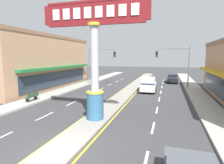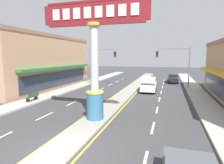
{
  "view_description": "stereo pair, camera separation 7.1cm",
  "coord_description": "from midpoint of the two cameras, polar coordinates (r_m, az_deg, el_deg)",
  "views": [
    {
      "loc": [
        5.08,
        -7.53,
        4.76
      ],
      "look_at": [
        0.54,
        7.55,
        2.6
      ],
      "focal_mm": 29.94,
      "sensor_mm": 36.0,
      "label": 1
    },
    {
      "loc": [
        5.15,
        -7.51,
        4.76
      ],
      "look_at": [
        0.54,
        7.55,
        2.6
      ],
      "focal_mm": 29.94,
      "sensor_mm": 36.0,
      "label": 2
    }
  ],
  "objects": [
    {
      "name": "median_strip",
      "position": [
        26.45,
        5.59,
        -2.44
      ],
      "size": [
        1.93,
        52.0,
        0.14
      ],
      "primitive_type": "cube",
      "color": "gray",
      "rests_on": "ground"
    },
    {
      "name": "ground_plane",
      "position": [
        10.26,
        -16.21,
        -20.14
      ],
      "size": [
        160.0,
        160.0,
        0.0
      ],
      "primitive_type": "plane",
      "color": "#3A3A3D"
    },
    {
      "name": "street_bench",
      "position": [
        21.07,
        -23.06,
        -4.08
      ],
      "size": [
        0.48,
        1.6,
        0.88
      ],
      "color": "#2D4C33",
      "rests_on": "sidewalk_left"
    },
    {
      "name": "storefront_left",
      "position": [
        31.23,
        -21.73,
        5.74
      ],
      "size": [
        8.64,
        20.15,
        7.86
      ],
      "color": "tan",
      "rests_on": "ground"
    },
    {
      "name": "lane_markings",
      "position": [
        25.16,
        4.97,
        -3.12
      ],
      "size": [
        8.67,
        52.0,
        0.01
      ],
      "color": "silver",
      "rests_on": "ground"
    },
    {
      "name": "traffic_light_left_side",
      "position": [
        31.66,
        -3.97,
        6.86
      ],
      "size": [
        4.86,
        0.46,
        6.2
      ],
      "color": "slate",
      "rests_on": "ground"
    },
    {
      "name": "traffic_light_right_side",
      "position": [
        29.39,
        19.24,
        6.38
      ],
      "size": [
        4.86,
        0.46,
        6.2
      ],
      "color": "slate",
      "rests_on": "ground"
    },
    {
      "name": "district_sign",
      "position": [
        13.52,
        -5.25,
        7.1
      ],
      "size": [
        7.81,
        1.32,
        8.47
      ],
      "color": "#33668C",
      "rests_on": "median_strip"
    },
    {
      "name": "suv_near_left_lane",
      "position": [
        25.86,
        11.28,
        -0.74
      ],
      "size": [
        2.05,
        4.65,
        1.9
      ],
      "color": "white",
      "rests_on": "ground"
    },
    {
      "name": "sidewalk_right",
      "position": [
        24.25,
        25.31,
        -4.05
      ],
      "size": [
        2.34,
        60.0,
        0.18
      ],
      "primitive_type": "cube",
      "color": "#ADA89E",
      "rests_on": "ground"
    },
    {
      "name": "sedan_near_right_lane",
      "position": [
        35.8,
        18.18,
        1.05
      ],
      "size": [
        1.88,
        4.32,
        1.53
      ],
      "color": "black",
      "rests_on": "ground"
    },
    {
      "name": "sidewalk_left",
      "position": [
        27.69,
        -13.3,
        -2.11
      ],
      "size": [
        2.34,
        60.0,
        0.18
      ],
      "primitive_type": "cube",
      "color": "#ADA89E",
      "rests_on": "ground"
    }
  ]
}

